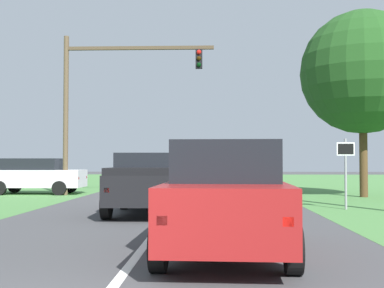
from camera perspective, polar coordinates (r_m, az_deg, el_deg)
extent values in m
plane|color=#424244|center=(14.74, -2.90, -8.28)|extent=(120.00, 120.00, 0.00)
cube|color=maroon|center=(8.88, 3.89, -7.16)|extent=(2.15, 5.02, 0.92)
cube|color=black|center=(9.09, 3.89, -1.99)|extent=(1.84, 3.13, 0.68)
cube|color=red|center=(6.50, -3.41, -8.68)|extent=(0.14, 0.07, 0.12)
cube|color=red|center=(6.49, 10.87, -8.67)|extent=(0.14, 0.07, 0.12)
cylinder|color=black|center=(10.50, -1.41, -8.88)|extent=(0.26, 0.73, 0.72)
cylinder|color=black|center=(10.49, 9.35, -8.86)|extent=(0.26, 0.73, 0.72)
cylinder|color=black|center=(7.49, -3.81, -11.69)|extent=(0.26, 0.73, 0.72)
cylinder|color=black|center=(7.47, 11.45, -11.68)|extent=(0.26, 0.73, 0.72)
cube|color=black|center=(15.53, -4.95, -4.91)|extent=(2.05, 4.84, 0.84)
cube|color=black|center=(15.27, -5.04, -2.21)|extent=(1.79, 1.85, 0.62)
cube|color=black|center=(14.03, -5.64, -3.09)|extent=(1.93, 1.85, 0.20)
cube|color=red|center=(13.30, -9.68, -5.21)|extent=(0.14, 0.06, 0.12)
cube|color=red|center=(13.08, -2.52, -5.29)|extent=(0.14, 0.06, 0.12)
cylinder|color=black|center=(17.18, -7.74, -6.02)|extent=(0.25, 0.80, 0.80)
cylinder|color=black|center=(16.97, -0.96, -6.09)|extent=(0.25, 0.80, 0.80)
cylinder|color=black|center=(14.24, -9.71, -6.86)|extent=(0.25, 0.80, 0.80)
cylinder|color=black|center=(13.99, -1.51, -6.97)|extent=(0.25, 0.80, 0.80)
cylinder|color=brown|center=(24.70, -14.16, 3.19)|extent=(0.24, 0.24, 7.62)
cube|color=#4C3D2B|center=(24.46, -5.97, 10.80)|extent=(7.08, 0.16, 0.16)
cube|color=black|center=(24.12, 0.80, 9.64)|extent=(0.32, 0.28, 0.90)
sphere|color=red|center=(24.04, 0.79, 10.41)|extent=(0.22, 0.22, 0.22)
sphere|color=black|center=(23.97, 0.79, 9.71)|extent=(0.22, 0.22, 0.22)
sphere|color=black|center=(23.92, 0.79, 9.01)|extent=(0.22, 0.22, 0.22)
cylinder|color=gray|center=(17.61, 17.08, -3.28)|extent=(0.08, 0.08, 2.38)
cube|color=white|center=(17.58, 17.08, -0.54)|extent=(0.60, 0.03, 0.44)
cube|color=black|center=(17.56, 17.09, -0.54)|extent=(0.52, 0.01, 0.36)
cylinder|color=#4C351E|center=(23.83, 18.93, -1.47)|extent=(0.36, 0.36, 3.55)
sphere|color=#1F491B|center=(24.16, 18.82, 7.75)|extent=(5.58, 5.58, 5.58)
cube|color=silver|center=(25.87, -17.31, -3.76)|extent=(4.64, 1.91, 0.84)
cube|color=black|center=(25.93, -17.78, -2.20)|extent=(2.79, 1.68, 0.56)
cube|color=red|center=(24.46, -12.82, -3.81)|extent=(0.06, 0.14, 0.12)
cube|color=red|center=(25.96, -11.95, -3.71)|extent=(0.06, 0.14, 0.12)
cylinder|color=black|center=(27.27, -19.53, -4.53)|extent=(0.68, 0.23, 0.68)
cylinder|color=black|center=(24.54, -14.86, -4.88)|extent=(0.68, 0.23, 0.68)
cylinder|color=black|center=(26.36, -13.68, -4.68)|extent=(0.68, 0.23, 0.68)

